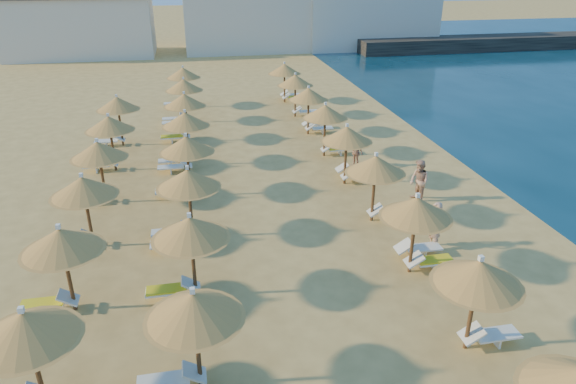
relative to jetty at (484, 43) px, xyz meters
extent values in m
plane|color=#DEB361|center=(-30.19, -41.44, -0.75)|extent=(220.00, 220.00, 0.00)
cube|color=black|center=(0.00, 0.00, 0.00)|extent=(30.03, 4.27, 1.50)
cube|color=beige|center=(-44.78, 4.77, 2.25)|extent=(15.00, 8.00, 6.00)
cube|color=beige|center=(-26.37, 5.31, 2.65)|extent=(15.00, 8.00, 6.80)
cube|color=beige|center=(-12.69, 4.86, 3.05)|extent=(15.00, 8.00, 7.60)
cylinder|color=brown|center=(-27.04, -45.71, 0.42)|extent=(0.12, 0.12, 2.35)
cone|color=#A97931|center=(-27.04, -45.71, 1.70)|extent=(2.23, 2.23, 0.72)
cone|color=#A97931|center=(-27.04, -45.71, 1.41)|extent=(2.41, 2.41, 0.12)
cube|color=white|center=(-27.04, -45.71, 2.13)|extent=(0.12, 0.12, 0.14)
cylinder|color=brown|center=(-27.04, -41.88, 0.42)|extent=(0.12, 0.12, 2.35)
cone|color=#A97931|center=(-27.04, -41.88, 1.70)|extent=(2.23, 2.23, 0.72)
cone|color=#A97931|center=(-27.04, -41.88, 1.41)|extent=(2.41, 2.41, 0.12)
cube|color=white|center=(-27.04, -41.88, 2.13)|extent=(0.12, 0.12, 0.14)
cylinder|color=brown|center=(-27.04, -38.04, 0.42)|extent=(0.12, 0.12, 2.35)
cone|color=#A97931|center=(-27.04, -38.04, 1.70)|extent=(2.23, 2.23, 0.72)
cone|color=#A97931|center=(-27.04, -38.04, 1.41)|extent=(2.41, 2.41, 0.12)
cube|color=white|center=(-27.04, -38.04, 2.13)|extent=(0.12, 0.12, 0.14)
cylinder|color=brown|center=(-27.04, -34.21, 0.42)|extent=(0.12, 0.12, 2.35)
cone|color=#A97931|center=(-27.04, -34.21, 1.70)|extent=(2.23, 2.23, 0.72)
cone|color=#A97931|center=(-27.04, -34.21, 1.41)|extent=(2.41, 2.41, 0.12)
cube|color=white|center=(-27.04, -34.21, 2.13)|extent=(0.12, 0.12, 0.14)
cylinder|color=brown|center=(-27.04, -30.37, 0.42)|extent=(0.12, 0.12, 2.35)
cone|color=#A97931|center=(-27.04, -30.37, 1.70)|extent=(2.23, 2.23, 0.72)
cone|color=#A97931|center=(-27.04, -30.37, 1.41)|extent=(2.41, 2.41, 0.12)
cube|color=white|center=(-27.04, -30.37, 2.13)|extent=(0.12, 0.12, 0.14)
cylinder|color=brown|center=(-27.04, -26.54, 0.42)|extent=(0.12, 0.12, 2.35)
cone|color=#A97931|center=(-27.04, -26.54, 1.70)|extent=(2.23, 2.23, 0.72)
cone|color=#A97931|center=(-27.04, -26.54, 1.41)|extent=(2.41, 2.41, 0.12)
cube|color=white|center=(-27.04, -26.54, 2.13)|extent=(0.12, 0.12, 0.14)
cylinder|color=brown|center=(-27.04, -22.70, 0.42)|extent=(0.12, 0.12, 2.35)
cone|color=#A97931|center=(-27.04, -22.70, 1.70)|extent=(2.23, 2.23, 0.72)
cone|color=#A97931|center=(-27.04, -22.70, 1.41)|extent=(2.41, 2.41, 0.12)
cube|color=white|center=(-27.04, -22.70, 2.13)|extent=(0.12, 0.12, 0.14)
cylinder|color=brown|center=(-27.04, -18.87, 0.42)|extent=(0.12, 0.12, 2.35)
cone|color=#A97931|center=(-27.04, -18.87, 1.70)|extent=(2.23, 2.23, 0.72)
cone|color=#A97931|center=(-27.04, -18.87, 1.41)|extent=(2.41, 2.41, 0.12)
cube|color=white|center=(-27.04, -18.87, 2.13)|extent=(0.12, 0.12, 0.14)
cylinder|color=brown|center=(-34.25, -45.71, 0.42)|extent=(0.12, 0.12, 2.35)
cone|color=#A97931|center=(-34.25, -45.71, 1.70)|extent=(2.23, 2.23, 0.72)
cone|color=#A97931|center=(-34.25, -45.71, 1.41)|extent=(2.41, 2.41, 0.12)
cube|color=white|center=(-34.25, -45.71, 2.13)|extent=(0.12, 0.12, 0.14)
cylinder|color=brown|center=(-34.25, -41.88, 0.42)|extent=(0.12, 0.12, 2.35)
cone|color=#A97931|center=(-34.25, -41.88, 1.70)|extent=(2.23, 2.23, 0.72)
cone|color=#A97931|center=(-34.25, -41.88, 1.41)|extent=(2.41, 2.41, 0.12)
cube|color=white|center=(-34.25, -41.88, 2.13)|extent=(0.12, 0.12, 0.14)
cylinder|color=brown|center=(-34.25, -38.04, 0.42)|extent=(0.12, 0.12, 2.35)
cone|color=#A97931|center=(-34.25, -38.04, 1.70)|extent=(2.23, 2.23, 0.72)
cone|color=#A97931|center=(-34.25, -38.04, 1.41)|extent=(2.41, 2.41, 0.12)
cube|color=white|center=(-34.25, -38.04, 2.13)|extent=(0.12, 0.12, 0.14)
cylinder|color=brown|center=(-34.25, -34.21, 0.42)|extent=(0.12, 0.12, 2.35)
cone|color=#A97931|center=(-34.25, -34.21, 1.70)|extent=(2.23, 2.23, 0.72)
cone|color=#A97931|center=(-34.25, -34.21, 1.41)|extent=(2.41, 2.41, 0.12)
cube|color=white|center=(-34.25, -34.21, 2.13)|extent=(0.12, 0.12, 0.14)
cylinder|color=brown|center=(-34.25, -30.37, 0.42)|extent=(0.12, 0.12, 2.35)
cone|color=#A97931|center=(-34.25, -30.37, 1.70)|extent=(2.23, 2.23, 0.72)
cone|color=#A97931|center=(-34.25, -30.37, 1.41)|extent=(2.41, 2.41, 0.12)
cube|color=white|center=(-34.25, -30.37, 2.13)|extent=(0.12, 0.12, 0.14)
cylinder|color=brown|center=(-34.25, -26.54, 0.42)|extent=(0.12, 0.12, 2.35)
cone|color=#A97931|center=(-34.25, -26.54, 1.70)|extent=(2.23, 2.23, 0.72)
cone|color=#A97931|center=(-34.25, -26.54, 1.41)|extent=(2.41, 2.41, 0.12)
cube|color=white|center=(-34.25, -26.54, 2.13)|extent=(0.12, 0.12, 0.14)
cylinder|color=brown|center=(-34.25, -22.70, 0.42)|extent=(0.12, 0.12, 2.35)
cone|color=#A97931|center=(-34.25, -22.70, 1.70)|extent=(2.23, 2.23, 0.72)
cone|color=#A97931|center=(-34.25, -22.70, 1.41)|extent=(2.41, 2.41, 0.12)
cube|color=white|center=(-34.25, -22.70, 2.13)|extent=(0.12, 0.12, 0.14)
cylinder|color=brown|center=(-34.25, -18.87, 0.42)|extent=(0.12, 0.12, 2.35)
cone|color=#A97931|center=(-34.25, -18.87, 1.70)|extent=(2.23, 2.23, 0.72)
cone|color=#A97931|center=(-34.25, -18.87, 1.41)|extent=(2.41, 2.41, 0.12)
cube|color=white|center=(-34.25, -18.87, 2.13)|extent=(0.12, 0.12, 0.14)
cylinder|color=brown|center=(-37.91, -45.71, 0.42)|extent=(0.12, 0.12, 2.35)
cone|color=#A97931|center=(-37.91, -45.71, 1.70)|extent=(2.23, 2.23, 0.72)
cone|color=#A97931|center=(-37.91, -45.71, 1.41)|extent=(2.41, 2.41, 0.12)
cube|color=white|center=(-37.91, -45.71, 2.13)|extent=(0.12, 0.12, 0.14)
cylinder|color=brown|center=(-37.91, -41.88, 0.42)|extent=(0.12, 0.12, 2.35)
cone|color=#A97931|center=(-37.91, -41.88, 1.70)|extent=(2.23, 2.23, 0.72)
cone|color=#A97931|center=(-37.91, -41.88, 1.41)|extent=(2.41, 2.41, 0.12)
cube|color=white|center=(-37.91, -41.88, 2.13)|extent=(0.12, 0.12, 0.14)
cylinder|color=brown|center=(-37.91, -38.04, 0.42)|extent=(0.12, 0.12, 2.35)
cone|color=#A97931|center=(-37.91, -38.04, 1.70)|extent=(2.23, 2.23, 0.72)
cone|color=#A97931|center=(-37.91, -38.04, 1.41)|extent=(2.41, 2.41, 0.12)
cube|color=white|center=(-37.91, -38.04, 2.13)|extent=(0.12, 0.12, 0.14)
cylinder|color=brown|center=(-37.91, -34.21, 0.42)|extent=(0.12, 0.12, 2.35)
cone|color=#A97931|center=(-37.91, -34.21, 1.70)|extent=(2.23, 2.23, 0.72)
cone|color=#A97931|center=(-37.91, -34.21, 1.41)|extent=(2.41, 2.41, 0.12)
cube|color=white|center=(-37.91, -34.21, 2.13)|extent=(0.12, 0.12, 0.14)
cylinder|color=brown|center=(-37.91, -30.37, 0.42)|extent=(0.12, 0.12, 2.35)
cone|color=#A97931|center=(-37.91, -30.37, 1.70)|extent=(2.23, 2.23, 0.72)
cone|color=#A97931|center=(-37.91, -30.37, 1.41)|extent=(2.41, 2.41, 0.12)
cube|color=white|center=(-37.91, -30.37, 2.13)|extent=(0.12, 0.12, 0.14)
cylinder|color=brown|center=(-37.91, -26.54, 0.42)|extent=(0.12, 0.12, 2.35)
cone|color=#A97931|center=(-37.91, -26.54, 1.70)|extent=(2.23, 2.23, 0.72)
cone|color=#A97931|center=(-37.91, -26.54, 1.41)|extent=(2.41, 2.41, 0.12)
cube|color=white|center=(-37.91, -26.54, 2.13)|extent=(0.12, 0.12, 0.14)
cube|color=white|center=(-26.14, -45.71, -0.43)|extent=(1.29, 0.56, 0.06)
cube|color=white|center=(-26.14, -45.71, -0.59)|extent=(0.06, 0.50, 0.32)
cube|color=white|center=(-26.90, -45.71, -0.29)|extent=(0.58, 0.56, 0.40)
cube|color=white|center=(-35.15, -45.71, -0.43)|extent=(1.29, 0.56, 0.06)
cube|color=white|center=(-34.39, -45.71, -0.29)|extent=(0.58, 0.56, 0.40)
cube|color=white|center=(-26.14, -41.88, -0.43)|extent=(1.29, 0.56, 0.06)
cube|color=white|center=(-26.14, -41.88, -0.59)|extent=(0.06, 0.50, 0.32)
cube|color=white|center=(-26.90, -41.88, -0.29)|extent=(0.58, 0.56, 0.40)
cube|color=yellow|center=(-26.14, -41.88, -0.38)|extent=(1.24, 0.51, 0.05)
cube|color=white|center=(-26.14, -40.98, -0.43)|extent=(1.29, 0.56, 0.06)
cube|color=white|center=(-26.14, -40.98, -0.59)|extent=(0.06, 0.50, 0.32)
cube|color=white|center=(-26.90, -40.98, -0.29)|extent=(0.58, 0.56, 0.40)
cube|color=white|center=(-35.15, -41.88, -0.43)|extent=(1.29, 0.56, 0.06)
cube|color=white|center=(-35.15, -41.88, -0.59)|extent=(0.06, 0.50, 0.32)
cube|color=white|center=(-34.39, -41.88, -0.29)|extent=(0.58, 0.56, 0.40)
cube|color=yellow|center=(-35.15, -41.88, -0.38)|extent=(1.24, 0.51, 0.05)
cube|color=white|center=(-26.14, -38.04, -0.43)|extent=(1.29, 0.56, 0.06)
cube|color=white|center=(-26.14, -38.04, -0.59)|extent=(0.06, 0.50, 0.32)
cube|color=white|center=(-26.90, -38.04, -0.29)|extent=(0.58, 0.56, 0.40)
cube|color=white|center=(-35.15, -38.04, -0.43)|extent=(1.29, 0.56, 0.06)
cube|color=white|center=(-35.15, -38.04, -0.59)|extent=(0.06, 0.50, 0.32)
cube|color=white|center=(-34.39, -38.04, -0.29)|extent=(0.58, 0.56, 0.40)
cube|color=white|center=(-35.15, -38.94, -0.43)|extent=(1.29, 0.56, 0.06)
cube|color=white|center=(-35.15, -38.94, -0.59)|extent=(0.06, 0.50, 0.32)
cube|color=white|center=(-34.39, -38.94, -0.29)|extent=(0.58, 0.56, 0.40)
cube|color=white|center=(-26.14, -34.21, -0.43)|extent=(1.29, 0.56, 0.06)
cube|color=white|center=(-26.14, -34.21, -0.59)|extent=(0.06, 0.50, 0.32)
cube|color=white|center=(-26.90, -34.21, -0.29)|extent=(0.58, 0.56, 0.40)
cube|color=white|center=(-26.14, -33.31, -0.43)|extent=(1.29, 0.56, 0.06)
cube|color=white|center=(-26.14, -33.31, -0.59)|extent=(0.06, 0.50, 0.32)
cube|color=white|center=(-26.90, -33.31, -0.29)|extent=(0.58, 0.56, 0.40)
cube|color=white|center=(-35.15, -34.21, -0.43)|extent=(1.29, 0.56, 0.06)
cube|color=white|center=(-35.15, -34.21, -0.59)|extent=(0.06, 0.50, 0.32)
cube|color=white|center=(-34.39, -34.21, -0.29)|extent=(0.58, 0.56, 0.40)
cube|color=white|center=(-26.14, -30.37, -0.43)|extent=(1.29, 0.56, 0.06)
cube|color=white|center=(-26.14, -30.37, -0.59)|extent=(0.06, 0.50, 0.32)
cube|color=white|center=(-26.90, -30.37, -0.29)|extent=(0.58, 0.56, 0.40)
cube|color=yellow|center=(-26.14, -30.37, -0.38)|extent=(1.24, 0.51, 0.05)
cube|color=white|center=(-35.15, -30.37, -0.43)|extent=(1.29, 0.56, 0.06)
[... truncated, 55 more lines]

